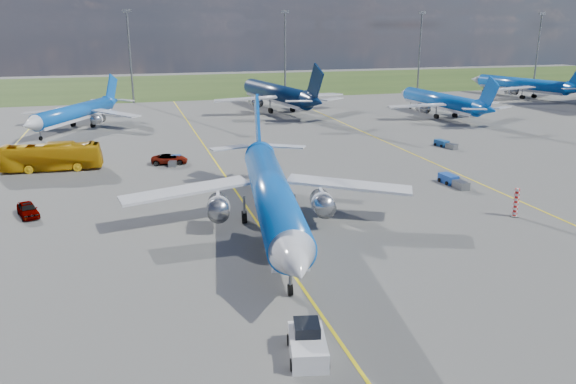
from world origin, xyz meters
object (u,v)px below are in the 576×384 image
object	(u,v)px
pushback_tug	(307,344)
service_car_c	(259,152)
main_airliner	(272,230)
bg_jet_nnw	(77,129)
baggage_tug_w	(453,181)
service_car_a	(28,209)
apron_bus	(50,157)
bg_jet_ne	(439,116)
baggage_tug_c	(175,161)
bg_jet_ene	(520,97)
service_car_b	(170,159)
bg_jet_n	(276,111)
warning_post	(516,203)
baggage_tug_e	(445,144)

from	to	relation	value
pushback_tug	service_car_c	xyz separation A→B (m)	(9.34, 52.68, -0.13)
main_airliner	bg_jet_nnw	bearing A→B (deg)	117.95
bg_jet_nnw	baggage_tug_w	distance (m)	72.05
service_car_a	baggage_tug_w	world-z (taller)	service_car_a
bg_jet_nnw	service_car_a	bearing A→B (deg)	-64.24
pushback_tug	apron_bus	world-z (taller)	apron_bus
bg_jet_ne	main_airliner	size ratio (longest dim) A/B	0.90
main_airliner	apron_bus	bearing A→B (deg)	135.59
bg_jet_nnw	service_car_a	world-z (taller)	bg_jet_nnw
bg_jet_nnw	pushback_tug	bearing A→B (deg)	-50.46
main_airliner	baggage_tug_c	world-z (taller)	main_airliner
main_airliner	service_car_c	size ratio (longest dim) A/B	9.24
main_airliner	baggage_tug_w	size ratio (longest dim) A/B	8.12
bg_jet_ene	main_airliner	distance (m)	122.14
apron_bus	pushback_tug	bearing A→B (deg)	-155.85
bg_jet_ne	service_car_a	world-z (taller)	bg_jet_ne
pushback_tug	service_car_b	xyz separation A→B (m)	(-4.05, 51.35, -0.06)
bg_jet_nnw	apron_bus	bearing A→B (deg)	-64.74
bg_jet_n	bg_jet_ne	bearing A→B (deg)	142.02
bg_jet_nnw	bg_jet_ne	size ratio (longest dim) A/B	0.93
warning_post	baggage_tug_w	bearing A→B (deg)	88.60
main_airliner	baggage_tug_w	world-z (taller)	main_airliner
warning_post	service_car_b	size ratio (longest dim) A/B	0.59
bg_jet_n	main_airliner	distance (m)	78.52
bg_jet_ene	service_car_a	world-z (taller)	bg_jet_ene
warning_post	bg_jet_nnw	distance (m)	81.51
bg_jet_n	apron_bus	size ratio (longest dim) A/B	3.28
bg_jet_nnw	bg_jet_ene	size ratio (longest dim) A/B	0.89
warning_post	service_car_a	size ratio (longest dim) A/B	0.69
bg_jet_n	service_car_c	size ratio (longest dim) A/B	9.93
bg_jet_nnw	service_car_b	distance (m)	36.48
baggage_tug_e	service_car_b	bearing A→B (deg)	167.65
bg_jet_ne	service_car_b	bearing A→B (deg)	22.86
bg_jet_ene	service_car_b	size ratio (longest dim) A/B	7.49
pushback_tug	baggage_tug_w	world-z (taller)	pushback_tug
apron_bus	bg_jet_n	bearing A→B (deg)	-40.80
bg_jet_nnw	main_airliner	world-z (taller)	main_airliner
bg_jet_n	bg_jet_ene	world-z (taller)	bg_jet_n
warning_post	bg_jet_ene	size ratio (longest dim) A/B	0.08
bg_jet_ene	main_airliner	size ratio (longest dim) A/B	0.94
main_airliner	service_car_b	xyz separation A→B (m)	(-7.32, 30.15, 0.71)
bg_jet_ne	pushback_tug	world-z (taller)	bg_jet_ne
apron_bus	baggage_tug_w	size ratio (longest dim) A/B	2.66
apron_bus	service_car_c	bearing A→B (deg)	-85.44
bg_jet_ne	bg_jet_ene	distance (m)	45.09
bg_jet_nnw	baggage_tug_w	bearing A→B (deg)	-21.72
bg_jet_ne	service_car_c	xyz separation A→B (m)	(-46.27, -26.73, 0.64)
bg_jet_n	apron_bus	xyz separation A→B (m)	(-43.58, -44.95, 1.86)
pushback_tug	baggage_tug_c	xyz separation A→B (m)	(-3.33, 51.32, -0.33)
warning_post	baggage_tug_e	size ratio (longest dim) A/B	0.65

